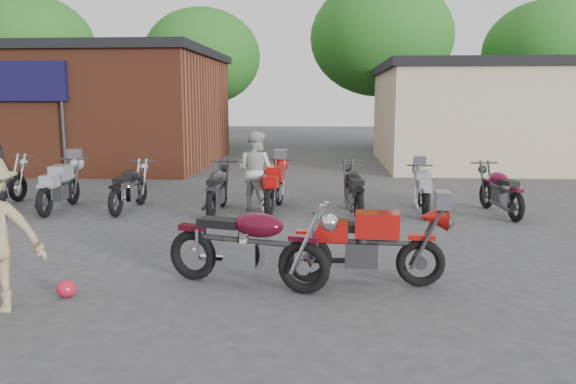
# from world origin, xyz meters

# --- Properties ---
(ground) EXTENTS (90.00, 90.00, 0.00)m
(ground) POSITION_xyz_m (0.00, 0.00, 0.00)
(ground) COLOR #38373A
(brick_building) EXTENTS (12.00, 8.00, 4.00)m
(brick_building) POSITION_xyz_m (-9.00, 14.00, 2.00)
(brick_building) COLOR brown
(brick_building) RESTS_ON ground
(stucco_building) EXTENTS (10.00, 8.00, 3.50)m
(stucco_building) POSITION_xyz_m (8.50, 15.00, 1.75)
(stucco_building) COLOR tan
(stucco_building) RESTS_ON ground
(tree_0) EXTENTS (6.56, 6.56, 8.20)m
(tree_0) POSITION_xyz_m (-14.00, 22.00, 4.10)
(tree_0) COLOR #195B18
(tree_0) RESTS_ON ground
(tree_1) EXTENTS (5.92, 5.92, 7.40)m
(tree_1) POSITION_xyz_m (-5.00, 22.00, 3.70)
(tree_1) COLOR #195B18
(tree_1) RESTS_ON ground
(tree_2) EXTENTS (7.04, 7.04, 8.80)m
(tree_2) POSITION_xyz_m (4.00, 22.00, 4.40)
(tree_2) COLOR #195B18
(tree_2) RESTS_ON ground
(tree_3) EXTENTS (6.08, 6.08, 7.60)m
(tree_3) POSITION_xyz_m (12.00, 22.00, 3.80)
(tree_3) COLOR #195B18
(tree_3) RESTS_ON ground
(vintage_motorcycle) EXTENTS (2.33, 1.33, 1.28)m
(vintage_motorcycle) POSITION_xyz_m (0.39, 0.22, 0.64)
(vintage_motorcycle) COLOR #470818
(vintage_motorcycle) RESTS_ON ground
(sportbike) EXTENTS (2.09, 0.80, 1.19)m
(sportbike) POSITION_xyz_m (1.94, 0.43, 0.59)
(sportbike) COLOR #B1130E
(sportbike) RESTS_ON ground
(helmet) EXTENTS (0.24, 0.24, 0.22)m
(helmet) POSITION_xyz_m (-1.85, -0.33, 0.11)
(helmet) COLOR red
(helmet) RESTS_ON ground
(person_light) EXTENTS (1.06, 0.98, 1.76)m
(person_light) POSITION_xyz_m (-0.19, 5.44, 0.88)
(person_light) COLOR #B0B1AC
(person_light) RESTS_ON ground
(row_bike_1) EXTENTS (0.79, 2.09, 1.19)m
(row_bike_1) POSITION_xyz_m (-4.54, 5.09, 0.60)
(row_bike_1) COLOR #9697A3
(row_bike_1) RESTS_ON ground
(row_bike_2) EXTENTS (0.73, 1.98, 1.14)m
(row_bike_2) POSITION_xyz_m (-3.00, 5.21, 0.57)
(row_bike_2) COLOR black
(row_bike_2) RESTS_ON ground
(row_bike_3) EXTENTS (0.70, 2.01, 1.16)m
(row_bike_3) POSITION_xyz_m (-0.98, 5.04, 0.58)
(row_bike_3) COLOR #252527
(row_bike_3) RESTS_ON ground
(row_bike_4) EXTENTS (0.79, 2.07, 1.18)m
(row_bike_4) POSITION_xyz_m (0.24, 5.39, 0.59)
(row_bike_4) COLOR #AF100E
(row_bike_4) RESTS_ON ground
(row_bike_5) EXTENTS (0.87, 2.13, 1.20)m
(row_bike_5) POSITION_xyz_m (1.96, 4.99, 0.60)
(row_bike_5) COLOR black
(row_bike_5) RESTS_ON ground
(row_bike_6) EXTENTS (0.72, 1.88, 1.07)m
(row_bike_6) POSITION_xyz_m (3.47, 5.33, 0.54)
(row_bike_6) COLOR #9298A0
(row_bike_6) RESTS_ON ground
(row_bike_7) EXTENTS (0.92, 2.06, 1.15)m
(row_bike_7) POSITION_xyz_m (5.10, 5.29, 0.58)
(row_bike_7) COLOR #570A24
(row_bike_7) RESTS_ON ground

